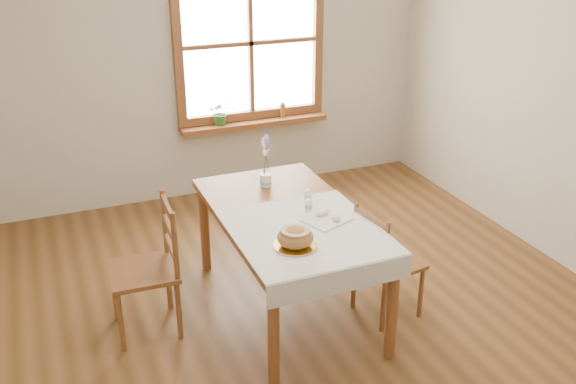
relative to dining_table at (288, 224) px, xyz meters
name	(u,v)px	position (x,y,z in m)	size (l,w,h in m)	color
ground	(305,331)	(0.00, -0.30, -0.66)	(5.00, 5.00, 0.00)	brown
room_walls	(308,82)	(0.00, -0.30, 1.04)	(4.60, 5.10, 2.65)	beige
window	(250,43)	(0.50, 2.17, 0.79)	(1.46, 0.08, 1.46)	brown
window_sill	(254,123)	(0.50, 2.10, 0.03)	(1.46, 0.20, 0.05)	brown
dining_table	(288,224)	(0.00, 0.00, 0.00)	(0.90, 1.60, 0.75)	brown
table_linen	(306,231)	(0.00, -0.30, 0.09)	(0.91, 0.99, 0.01)	white
chair_left	(143,269)	(-0.97, 0.13, -0.20)	(0.43, 0.45, 0.92)	brown
chair_right	(389,261)	(0.62, -0.31, -0.26)	(0.38, 0.40, 0.82)	brown
bread_plate	(295,246)	(-0.14, -0.47, 0.10)	(0.26, 0.26, 0.01)	white
bread_loaf	(295,236)	(-0.14, -0.47, 0.17)	(0.22, 0.22, 0.12)	#A96E3C
egg_napkin	(327,219)	(0.18, -0.22, 0.10)	(0.27, 0.23, 0.01)	white
eggs	(327,215)	(0.18, -0.22, 0.13)	(0.21, 0.19, 0.05)	white
salt_shaker	(308,205)	(0.12, -0.06, 0.14)	(0.05, 0.05, 0.09)	white
pepper_shaker	(308,195)	(0.19, 0.10, 0.14)	(0.05, 0.05, 0.09)	white
flower_vase	(266,181)	(0.01, 0.46, 0.13)	(0.09, 0.09, 0.09)	white
lavender_bouquet	(265,157)	(0.01, 0.46, 0.32)	(0.15, 0.15, 0.28)	#815EA8
potted_plant	(221,115)	(0.16, 2.10, 0.14)	(0.21, 0.23, 0.18)	#326B2B
amber_bottle	(283,110)	(0.80, 2.10, 0.13)	(0.05, 0.05, 0.15)	#A5651E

